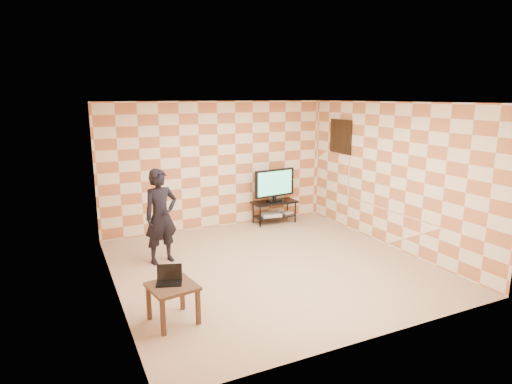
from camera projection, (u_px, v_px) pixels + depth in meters
The scene contains 14 objects.
floor at pixel (271, 265), 7.23m from camera, with size 5.00×5.00×0.00m, color tan.
wall_back at pixel (218, 165), 9.14m from camera, with size 5.00×0.02×2.70m, color beige.
wall_front at pixel (376, 230), 4.73m from camera, with size 5.00×0.02×2.70m, color beige.
wall_left at pixel (111, 203), 5.89m from camera, with size 0.02×5.00×2.70m, color beige.
wall_right at pixel (391, 175), 7.98m from camera, with size 0.02×5.00×2.70m, color beige.
ceiling at pixel (273, 102), 6.64m from camera, with size 5.00×5.00×0.02m, color white.
wall_art at pixel (341, 136), 9.20m from camera, with size 0.04×0.72×0.72m.
tv_stand at pixel (274, 207), 9.59m from camera, with size 1.00×0.45×0.50m.
tv at pixel (275, 184), 9.47m from camera, with size 1.00×0.22×0.73m.
dvd_player at pixel (271, 215), 9.56m from camera, with size 0.43×0.31×0.07m, color #B7B7B9.
game_console at pixel (287, 213), 9.76m from camera, with size 0.20×0.15×0.05m, color silver.
side_table at pixel (173, 292), 5.33m from camera, with size 0.63×0.63×0.50m.
laptop at pixel (169, 278), 5.38m from camera, with size 0.38×0.33×0.21m.
person at pixel (161, 216), 7.21m from camera, with size 0.59×0.39×1.62m, color black.
Camera 1 is at (-3.14, -6.02, 2.79)m, focal length 30.00 mm.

